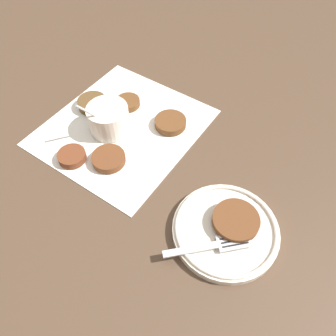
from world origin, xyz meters
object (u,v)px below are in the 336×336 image
at_px(sauce_bowl, 109,119).
at_px(fritter_on_plate, 236,220).
at_px(serving_plate, 226,230).
at_px(fork, 217,245).

distance_m(sauce_bowl, fritter_on_plate, 0.35).
bearing_deg(serving_plate, sauce_bowl, 64.45).
relative_size(sauce_bowl, serving_plate, 0.61).
bearing_deg(serving_plate, fritter_on_plate, -36.88).
height_order(fritter_on_plate, fork, fritter_on_plate).
bearing_deg(fritter_on_plate, sauce_bowl, 67.56).
relative_size(sauce_bowl, fork, 0.84).
height_order(serving_plate, fork, fork).
height_order(serving_plate, fritter_on_plate, fritter_on_plate).
distance_m(serving_plate, fork, 0.04).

